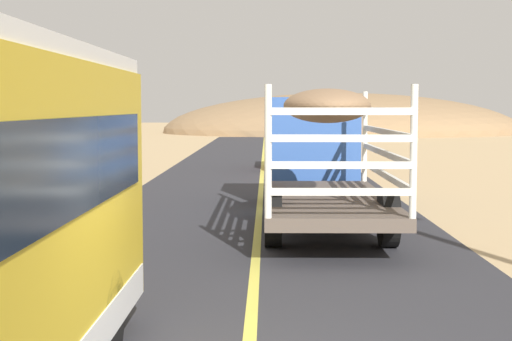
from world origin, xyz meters
TOP-DOWN VIEW (x-y plane):
  - livestock_truck at (1.40, 12.10)m, footprint 2.53×9.70m
  - car_far at (1.46, 25.65)m, footprint 1.90×4.62m
  - distant_hill at (7.76, 71.78)m, footprint 36.46×27.38m

SIDE VIEW (x-z plane):
  - distant_hill at x=7.76m, z-range -4.04..4.04m
  - car_far at x=1.46m, z-range 0.12..2.05m
  - livestock_truck at x=1.40m, z-range 0.28..3.30m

